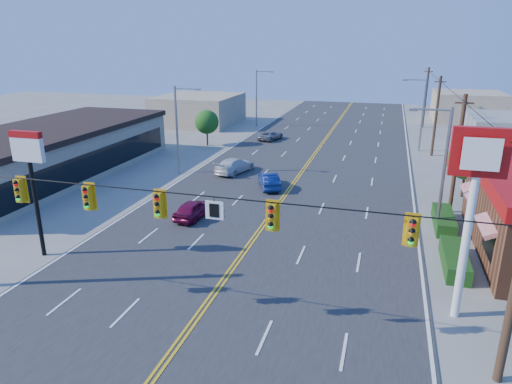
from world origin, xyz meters
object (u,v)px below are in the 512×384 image
(signal_span, at_px, (184,220))
(pizza_hut_sign, at_px, (31,168))
(car_magenta, at_px, (193,210))
(car_white, at_px, (235,166))
(car_blue, at_px, (269,181))
(kfc_pylon, at_px, (474,187))
(car_silver, at_px, (271,136))

(signal_span, relative_size, pizza_hut_sign, 3.55)
(pizza_hut_sign, bearing_deg, car_magenta, 52.28)
(car_magenta, bearing_deg, car_white, -80.33)
(pizza_hut_sign, distance_m, car_white, 20.65)
(signal_span, distance_m, car_blue, 20.30)
(car_blue, height_order, car_white, car_white)
(kfc_pylon, distance_m, pizza_hut_sign, 22.02)
(car_blue, bearing_deg, car_white, -64.65)
(signal_span, height_order, car_silver, signal_span)
(pizza_hut_sign, relative_size, car_magenta, 1.83)
(pizza_hut_sign, height_order, car_white, pizza_hut_sign)
(pizza_hut_sign, relative_size, car_white, 1.45)
(signal_span, bearing_deg, kfc_pylon, 19.78)
(pizza_hut_sign, height_order, car_silver, pizza_hut_sign)
(pizza_hut_sign, height_order, car_blue, pizza_hut_sign)
(car_magenta, relative_size, car_blue, 0.94)
(car_magenta, bearing_deg, kfc_pylon, 159.22)
(signal_span, distance_m, pizza_hut_sign, 11.60)
(kfc_pylon, xyz_separation_m, car_silver, (-17.57, 35.07, -5.48))
(car_blue, bearing_deg, kfc_pylon, 105.38)
(pizza_hut_sign, height_order, car_magenta, pizza_hut_sign)
(car_magenta, height_order, car_silver, car_magenta)
(signal_span, xyz_separation_m, car_silver, (-6.45, 39.07, -4.32))
(kfc_pylon, height_order, car_white, kfc_pylon)
(car_silver, bearing_deg, car_white, 106.96)
(pizza_hut_sign, bearing_deg, car_silver, 82.80)
(signal_span, bearing_deg, car_blue, 94.68)
(signal_span, height_order, pizza_hut_sign, signal_span)
(kfc_pylon, relative_size, car_silver, 2.10)
(car_blue, relative_size, car_silver, 0.98)
(car_blue, bearing_deg, car_silver, -99.46)
(signal_span, xyz_separation_m, kfc_pylon, (11.12, 4.00, 1.16))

